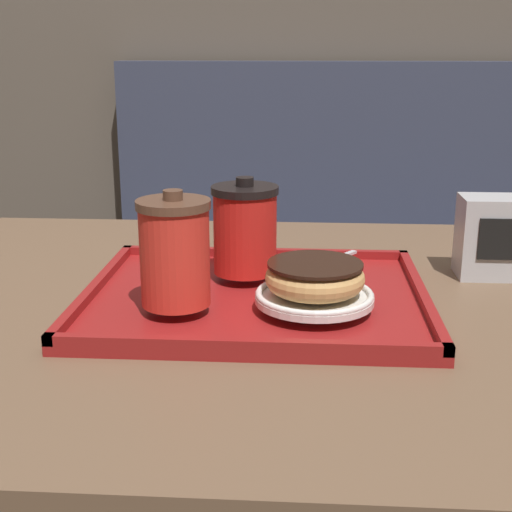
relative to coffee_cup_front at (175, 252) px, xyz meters
name	(u,v)px	position (x,y,z in m)	size (l,w,h in m)	color
booth_bench	(338,332)	(0.25, 0.96, -0.49)	(1.18, 0.44, 1.00)	#33384C
cafe_table	(228,411)	(0.05, 0.09, -0.25)	(0.98, 0.87, 0.71)	brown
serving_tray	(256,298)	(0.09, 0.07, -0.08)	(0.43, 0.36, 0.02)	maroon
coffee_cup_front	(175,252)	(0.00, 0.00, 0.00)	(0.09, 0.09, 0.14)	red
coffee_cup_rear	(245,229)	(0.07, 0.13, 0.00)	(0.09, 0.09, 0.13)	red
plate_with_chocolate_donut	(314,296)	(0.16, 0.02, -0.06)	(0.14, 0.14, 0.01)	white
donut_chocolate_glazed	(315,277)	(0.16, 0.02, -0.03)	(0.12, 0.12, 0.04)	tan
spoon	(315,264)	(0.17, 0.16, -0.06)	(0.09, 0.11, 0.01)	silver
napkin_dispenser	(493,237)	(0.42, 0.21, -0.03)	(0.10, 0.07, 0.12)	#B7B7BC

